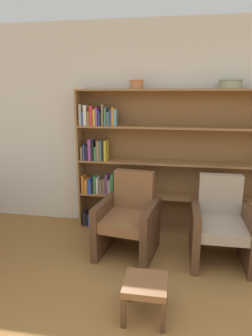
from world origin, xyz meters
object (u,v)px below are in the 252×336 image
bowl_stoneware (231,83)px  armchair_cushioned (221,226)px  bookshelf (159,163)px  bowl_olive (137,84)px  footstool (146,288)px  armchair_leather (129,219)px

bowl_stoneware → armchair_cushioned: bowl_stoneware is taller
bookshelf → bowl_olive: bearing=-175.2°
bookshelf → bowl_olive: 1.06m
bowl_olive → bowl_stoneware: (1.13, 0.00, -0.00)m
bookshelf → armchair_cushioned: (0.74, -0.67, -0.53)m
bookshelf → footstool: (0.01, -1.71, -0.67)m
bowl_stoneware → footstool: (-0.80, -1.68, -1.68)m
bookshelf → bowl_olive: (-0.31, -0.03, 1.01)m
bowl_olive → armchair_cushioned: bowl_olive is taller
armchair_cushioned → armchair_leather: bearing=-0.1°
armchair_leather → footstool: (0.32, -1.04, -0.14)m
bowl_olive → armchair_leather: bearing=-89.4°
bowl_stoneware → footstool: 2.51m
armchair_leather → footstool: 1.09m
bookshelf → footstool: 1.83m
bowl_olive → footstool: (0.32, -1.68, -1.68)m
bowl_stoneware → armchair_leather: size_ratio=0.30×
armchair_leather → armchair_cushioned: size_ratio=1.00×
bowl_olive → armchair_leather: size_ratio=0.20×
armchair_leather → bowl_olive: bearing=-81.2°
bowl_olive → bowl_stoneware: bearing=0.0°
footstool → bowl_stoneware: bearing=64.4°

